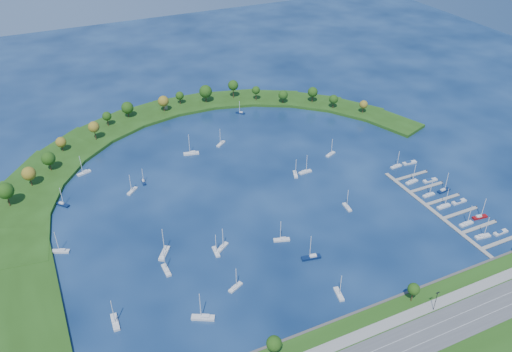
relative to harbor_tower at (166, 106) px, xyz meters
name	(u,v)px	position (x,y,z in m)	size (l,w,h in m)	color
ground	(252,188)	(14.88, -115.67, -4.22)	(700.00, 700.00, 0.00)	#06183C
south_shoreline	(386,351)	(14.91, -238.56, -3.22)	(420.00, 43.10, 11.60)	#224412
breakwater	(148,164)	(-31.45, -66.96, -3.23)	(286.74, 247.64, 2.00)	#224412
breakwater_trees	(167,117)	(-7.31, -28.73, 5.96)	(241.31, 89.65, 14.14)	#382314
harbor_tower	(166,106)	(0.00, 0.00, 0.00)	(2.60, 2.60, 4.32)	gray
dock_system	(445,208)	(100.18, -176.67, -3.86)	(24.28, 82.00, 1.60)	gray
moored_boat_0	(347,207)	(53.26, -154.09, -3.33)	(2.90, 7.72, 11.08)	silver
moored_boat_1	(221,143)	(17.86, -61.69, -3.32)	(7.66, 6.66, 11.72)	silver
moored_boat_2	(311,257)	(15.93, -180.38, -3.26)	(9.54, 4.27, 13.56)	#0A1B40
moored_boat_3	(115,321)	(-75.95, -180.21, -3.26)	(2.99, 9.27, 13.47)	silver
moored_boat_4	(295,174)	(43.88, -113.82, -3.34)	(4.63, 7.72, 10.98)	silver
moored_boat_5	(63,204)	(-83.98, -87.23, -3.32)	(6.70, 7.43, 11.52)	#0A1B40
moored_boat_6	(240,112)	(47.23, -25.71, -3.37)	(5.99, 5.90, 9.66)	#0A1B40
moored_boat_7	(222,247)	(-19.12, -155.86, -3.33)	(7.50, 6.09, 11.22)	silver
moored_boat_8	(164,253)	(-45.87, -148.53, -3.23)	(7.92, 9.78, 14.62)	silver
moored_boat_9	(305,171)	(50.24, -114.18, -3.31)	(8.13, 2.54, 11.84)	silver
moored_boat_10	(282,239)	(9.30, -163.06, -3.32)	(8.34, 4.67, 11.81)	silver
moored_boat_11	(143,181)	(-38.89, -83.97, -3.37)	(2.14, 6.60, 9.58)	#0A1B40
moored_boat_12	(84,172)	(-68.18, -59.89, -3.30)	(8.63, 4.89, 12.23)	silver
moored_boat_13	(331,154)	(74.81, -103.00, -3.34)	(7.74, 4.93, 11.06)	silver
moored_boat_14	(203,317)	(-42.65, -193.30, -3.24)	(9.74, 6.95, 14.14)	silver
moored_boat_15	(132,190)	(-46.88, -90.30, -3.32)	(7.20, 7.06, 11.58)	silver
moored_boat_16	(166,270)	(-48.31, -159.88, -3.30)	(2.55, 8.45, 12.34)	silver
moored_boat_17	(216,251)	(-23.14, -157.52, -3.33)	(2.79, 7.76, 11.17)	silver
moored_boat_18	(191,153)	(-3.52, -65.32, -3.25)	(9.90, 4.78, 14.03)	silver
moored_boat_19	(235,287)	(-23.94, -183.03, -3.34)	(7.67, 5.09, 11.01)	silver
moored_boat_20	(61,251)	(-90.05, -125.97, -3.30)	(8.52, 5.72, 12.25)	silver
moored_boat_21	(339,293)	(14.94, -205.59, -3.31)	(3.86, 8.36, 11.87)	silver
docked_boat_0	(483,236)	(100.40, -202.95, -3.31)	(8.51, 3.39, 12.16)	silver
docked_boat_1	(500,232)	(110.86, -204.47, -3.60)	(8.29, 2.43, 1.69)	silver
docked_boat_2	(466,223)	(100.40, -191.92, -3.32)	(8.03, 2.45, 11.72)	silver
docked_boat_3	(480,217)	(110.90, -190.63, -3.31)	(8.48, 3.28, 12.15)	maroon
docked_boat_4	(444,206)	(100.40, -175.45, -3.31)	(8.15, 2.42, 11.92)	silver
docked_boat_5	(459,202)	(110.85, -175.62, -3.56)	(8.75, 2.48, 1.78)	silver
docked_boat_6	(429,194)	(100.41, -163.65, -3.34)	(7.43, 2.35, 10.81)	silver
docked_boat_7	(444,190)	(110.90, -163.81, -3.31)	(8.31, 2.98, 11.97)	#0A1B40
docked_boat_8	(412,181)	(100.40, -149.26, -3.32)	(8.20, 3.14, 11.76)	silver
docked_boat_9	(430,180)	(110.85, -152.54, -3.56)	(8.87, 3.17, 1.77)	silver
docked_boat_10	(396,166)	(102.81, -131.93, -3.34)	(7.58, 2.62, 10.94)	silver
docked_boat_11	(409,163)	(112.75, -131.98, -3.55)	(9.09, 3.38, 1.81)	silver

